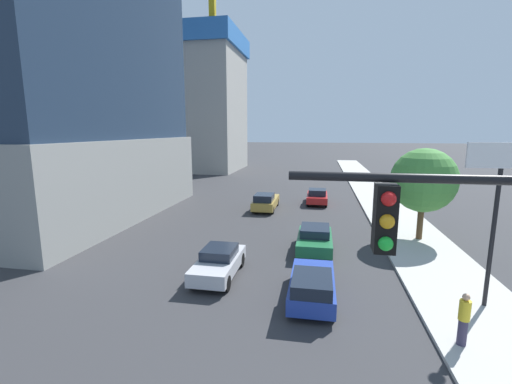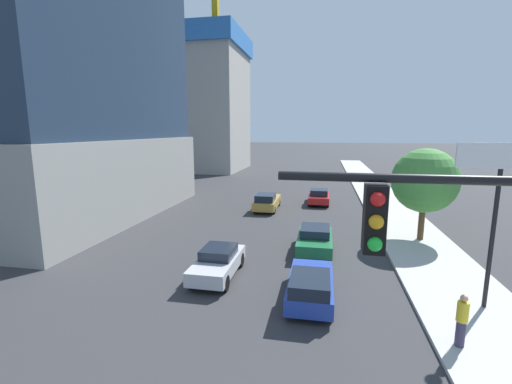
% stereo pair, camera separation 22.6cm
% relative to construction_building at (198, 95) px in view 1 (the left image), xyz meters
% --- Properties ---
extents(sidewalk, '(4.25, 120.00, 0.15)m').
position_rel_construction_building_xyz_m(sidewalk, '(26.92, -37.68, -12.65)').
color(sidewalk, '#B2AFA8').
rests_on(sidewalk, ground).
extents(construction_building, '(15.05, 22.91, 30.72)m').
position_rel_construction_building_xyz_m(construction_building, '(0.00, 0.00, 0.00)').
color(construction_building, '#9E9B93').
rests_on(construction_building, ground).
extents(traffic_light_pole, '(4.82, 0.48, 6.52)m').
position_rel_construction_building_xyz_m(traffic_light_pole, '(23.77, -53.31, -8.14)').
color(traffic_light_pole, black).
rests_on(traffic_light_pole, sidewalk).
extents(street_lamp, '(0.44, 0.44, 6.21)m').
position_rel_construction_building_xyz_m(street_lamp, '(27.40, -44.83, -8.55)').
color(street_lamp, black).
rests_on(street_lamp, sidewalk).
extents(street_tree, '(3.90, 3.90, 5.64)m').
position_rel_construction_building_xyz_m(street_tree, '(27.20, -36.33, -8.90)').
color(street_tree, brown).
rests_on(street_tree, sidewalk).
extents(car_gold, '(1.82, 4.73, 1.52)m').
position_rel_construction_building_xyz_m(car_gold, '(16.41, -29.51, -12.00)').
color(car_gold, '#AD8938').
rests_on(car_gold, ground).
extents(car_red, '(1.86, 4.22, 1.44)m').
position_rel_construction_building_xyz_m(car_red, '(20.81, -26.14, -12.01)').
color(car_red, red).
rests_on(car_red, ground).
extents(car_blue, '(1.78, 4.15, 1.40)m').
position_rel_construction_building_xyz_m(car_blue, '(20.81, -45.46, -12.03)').
color(car_blue, '#233D9E').
rests_on(car_blue, ground).
extents(car_silver, '(1.75, 4.12, 1.39)m').
position_rel_construction_building_xyz_m(car_silver, '(16.41, -43.77, -12.03)').
color(car_silver, '#B7B7BC').
rests_on(car_silver, ground).
extents(car_green, '(1.91, 4.10, 1.41)m').
position_rel_construction_building_xyz_m(car_green, '(20.81, -39.39, -12.00)').
color(car_green, '#1E6638').
rests_on(car_green, ground).
extents(pedestrian_yellow_shirt, '(0.34, 0.34, 1.72)m').
position_rel_construction_building_xyz_m(pedestrian_yellow_shirt, '(25.54, -47.72, -11.70)').
color(pedestrian_yellow_shirt, '#38334C').
rests_on(pedestrian_yellow_shirt, sidewalk).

